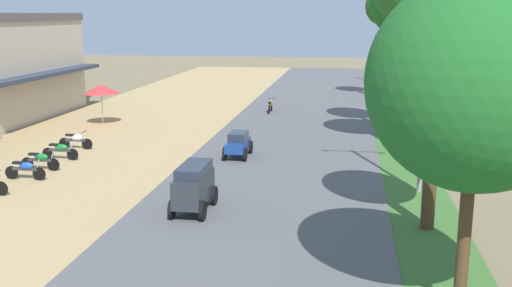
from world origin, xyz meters
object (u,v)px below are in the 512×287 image
object	(u,v)px
parked_motorbike_fifth	(61,150)
motorbike_ahead_second	(270,105)
utility_pole_near	(499,72)
parked_motorbike_sixth	(76,140)
streetlamp_mid	(380,41)
median_tree_fifth	(383,8)
streetlamp_near	(426,71)
car_sedan_blue	(238,143)
vendor_umbrella	(101,89)
median_tree_second	(438,53)
parked_motorbike_fourth	(41,159)
utility_pole_far	(430,56)
car_van_charcoal	(194,185)
median_tree_nearest	(477,83)
parked_motorbike_third	(25,168)
median_tree_fourth	(397,1)

from	to	relation	value
parked_motorbike_fifth	motorbike_ahead_second	bearing A→B (deg)	62.13
utility_pole_near	motorbike_ahead_second	world-z (taller)	utility_pole_near
parked_motorbike_sixth	streetlamp_mid	distance (m)	36.08
median_tree_fifth	utility_pole_near	size ratio (longest dim) A/B	1.04
streetlamp_near	car_sedan_blue	size ratio (longest dim) A/B	3.63
parked_motorbike_fifth	utility_pole_near	size ratio (longest dim) A/B	0.21
vendor_umbrella	median_tree_second	size ratio (longest dim) A/B	0.33
parked_motorbike_fourth	parked_motorbike_fifth	world-z (taller)	same
median_tree_second	utility_pole_far	size ratio (longest dim) A/B	0.93
streetlamp_mid	parked_motorbike_fifth	bearing A→B (deg)	-115.45
car_van_charcoal	car_sedan_blue	xyz separation A→B (m)	(0.01, 8.19, -0.28)
median_tree_nearest	median_tree_second	world-z (taller)	median_tree_nearest
median_tree_second	streetlamp_mid	xyz separation A→B (m)	(0.18, 40.84, -1.41)
parked_motorbike_third	median_tree_fourth	distance (m)	21.73
streetlamp_mid	motorbike_ahead_second	xyz separation A→B (m)	(-8.23, -18.98, -3.69)
car_sedan_blue	parked_motorbike_fourth	bearing A→B (deg)	-155.02
median_tree_fourth	parked_motorbike_sixth	bearing A→B (deg)	-155.08
median_tree_fifth	motorbike_ahead_second	xyz separation A→B (m)	(-7.87, -8.48, -6.70)
parked_motorbike_fifth	median_tree_fourth	bearing A→B (deg)	31.66
median_tree_second	motorbike_ahead_second	world-z (taller)	median_tree_second
parked_motorbike_third	parked_motorbike_sixth	xyz separation A→B (m)	(-0.52, 5.75, 0.00)
vendor_umbrella	median_tree_fourth	world-z (taller)	median_tree_fourth
parked_motorbike_fifth	streetlamp_mid	distance (m)	37.97
utility_pole_near	car_van_charcoal	xyz separation A→B (m)	(-11.52, -7.46, -3.39)
median_tree_fifth	car_van_charcoal	bearing A→B (deg)	-104.37
median_tree_fifth	vendor_umbrella	bearing A→B (deg)	-139.97
parked_motorbike_fourth	motorbike_ahead_second	size ratio (longest dim) A/B	1.00
streetlamp_mid	car_sedan_blue	xyz separation A→B (m)	(-8.02, -32.26, -3.52)
vendor_umbrella	utility_pole_far	xyz separation A→B (m)	(20.05, 3.95, 1.96)
median_tree_fourth	streetlamp_near	bearing A→B (deg)	-88.52
median_tree_fourth	streetlamp_near	xyz separation A→B (m)	(0.32, -12.44, -2.80)
motorbike_ahead_second	parked_motorbike_fourth	bearing A→B (deg)	-114.98
parked_motorbike_sixth	motorbike_ahead_second	bearing A→B (deg)	57.11
streetlamp_near	car_van_charcoal	bearing A→B (deg)	-155.26
parked_motorbike_fourth	median_tree_fifth	bearing A→B (deg)	58.24
streetlamp_near	car_sedan_blue	world-z (taller)	streetlamp_near
vendor_umbrella	motorbike_ahead_second	bearing A→B (deg)	32.91
car_van_charcoal	car_sedan_blue	world-z (taller)	car_van_charcoal
utility_pole_near	car_sedan_blue	bearing A→B (deg)	176.34
median_tree_fifth	utility_pole_far	bearing A→B (deg)	-77.10
vendor_umbrella	car_van_charcoal	xyz separation A→B (m)	(9.90, -15.19, -1.28)
parked_motorbike_third	parked_motorbike_sixth	size ratio (longest dim) A/B	1.00
median_tree_second	motorbike_ahead_second	bearing A→B (deg)	110.22
car_van_charcoal	parked_motorbike_third	bearing A→B (deg)	160.31
median_tree_fifth	streetlamp_mid	size ratio (longest dim) A/B	1.22
parked_motorbike_third	parked_motorbike_fourth	bearing A→B (deg)	96.09
median_tree_second	motorbike_ahead_second	xyz separation A→B (m)	(-8.05, 21.86, -5.10)
parked_motorbike_fifth	streetlamp_near	distance (m)	16.98
vendor_umbrella	median_tree_fifth	world-z (taller)	median_tree_fifth
parked_motorbike_fourth	median_tree_second	size ratio (longest dim) A/B	0.24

